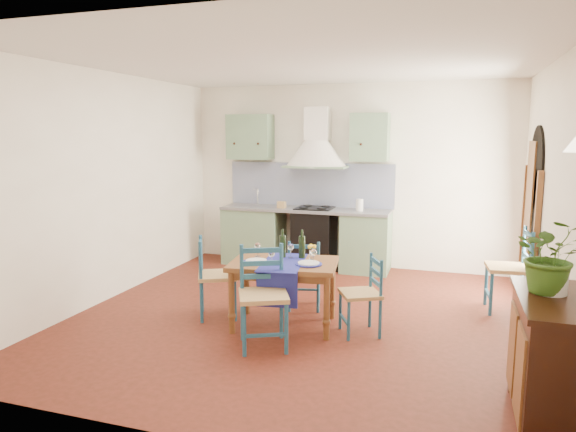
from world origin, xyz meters
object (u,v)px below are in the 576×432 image
object	(u,v)px
sideboard	(551,357)
dining_table	(284,269)
chair_near	(263,295)
potted_plant	(552,255)

from	to	relation	value
sideboard	dining_table	bearing A→B (deg)	152.46
chair_near	sideboard	world-z (taller)	chair_near
sideboard	potted_plant	bearing A→B (deg)	105.47
chair_near	sideboard	bearing A→B (deg)	-15.76
potted_plant	dining_table	bearing A→B (deg)	154.37
dining_table	potted_plant	xyz separation A→B (m)	(2.34, -1.12, 0.58)
dining_table	sideboard	size ratio (longest dim) A/B	1.14
chair_near	potted_plant	xyz separation A→B (m)	(2.37, -0.56, 0.70)
potted_plant	sideboard	bearing A→B (deg)	-74.53
dining_table	potted_plant	distance (m)	2.66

